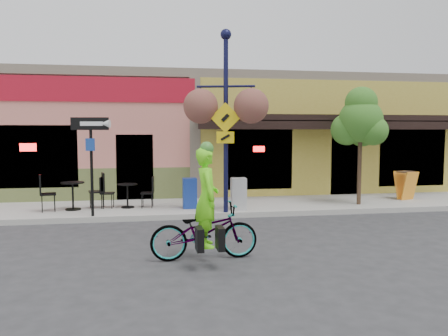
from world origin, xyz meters
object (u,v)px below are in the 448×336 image
Objects in this scene: building at (209,135)px; one_way_sign at (92,167)px; lamp_post at (226,122)px; newspaper_box_blue at (190,193)px; newspaper_box_grey at (239,194)px; cyclist_rider at (207,211)px; bicycle at (204,231)px; street_tree at (360,145)px.

building reaches higher than one_way_sign.
lamp_post is 1.92× the size of one_way_sign.
lamp_post is 5.68× the size of newspaper_box_blue.
one_way_sign is at bearing -165.33° from lamp_post.
newspaper_box_blue is 1.44m from newspaper_box_grey.
cyclist_rider reaches higher than newspaper_box_blue.
newspaper_box_blue is (-1.36, -6.05, -1.66)m from building.
bicycle is at bearing 88.36° from cyclist_rider.
cyclist_rider is (-1.45, -10.76, -1.33)m from building.
bicycle is at bearing -92.32° from newspaper_box_blue.
cyclist_rider is at bearing -91.71° from newspaper_box_blue.
street_tree is (5.31, 4.53, 1.05)m from cyclist_rider.
building is 6.97× the size of one_way_sign.
newspaper_box_grey is (1.45, 4.24, -0.32)m from cyclist_rider.
lamp_post is 3.79m from one_way_sign.
lamp_post is at bearing 11.17° from one_way_sign.
one_way_sign is 0.72× the size of street_tree.
lamp_post is (1.08, 3.91, 2.13)m from bicycle.
lamp_post is at bearing -93.52° from building.
building reaches higher than newspaper_box_blue.
street_tree is at bearing 6.92° from newspaper_box_grey.
one_way_sign is 4.13m from newspaper_box_grey.
newspaper_box_blue is at bearing -2.71° from cyclist_rider.
cyclist_rider is (0.05, 0.00, 0.40)m from bicycle.
cyclist_rider is at bearing -139.54° from street_tree.
building is 6.88m from lamp_post.
newspaper_box_blue is (0.09, 4.70, -0.33)m from cyclist_rider.
newspaper_box_blue is (0.14, 4.70, 0.06)m from bicycle.
newspaper_box_blue is 0.24× the size of street_tree.
bicycle is (-1.50, -10.76, -1.72)m from building.
newspaper_box_grey is at bearing 52.22° from lamp_post.
street_tree is (5.22, -0.17, 1.38)m from newspaper_box_blue.
cyclist_rider is 4.40m from lamp_post.
newspaper_box_blue is 0.97× the size of newspaper_box_grey.
newspaper_box_grey is at bearing -21.19° from bicycle.
cyclist_rider is at bearing -45.49° from one_way_sign.
street_tree is at bearing -51.44° from bicycle.
one_way_sign is (-2.52, 3.91, 0.93)m from bicycle.
lamp_post is 2.41m from newspaper_box_blue.
building is 9.04× the size of bicycle.
building is 4.99× the size of street_tree.
newspaper_box_blue is at bearing -3.32° from bicycle.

